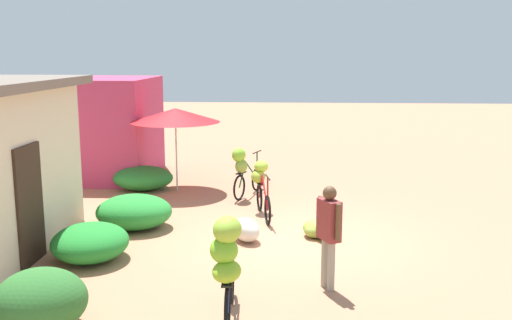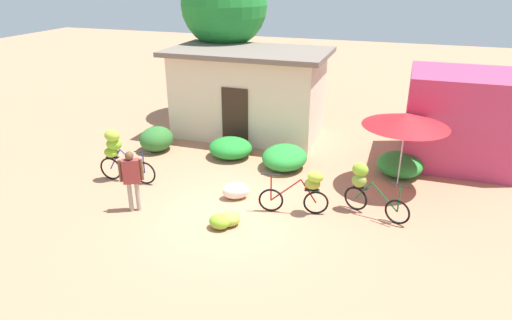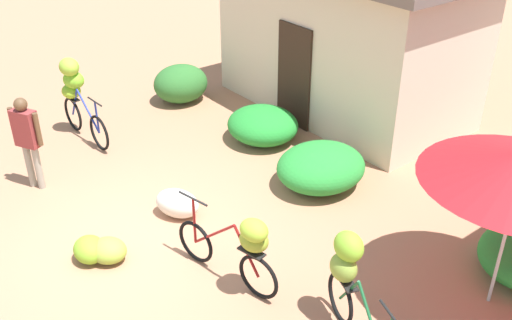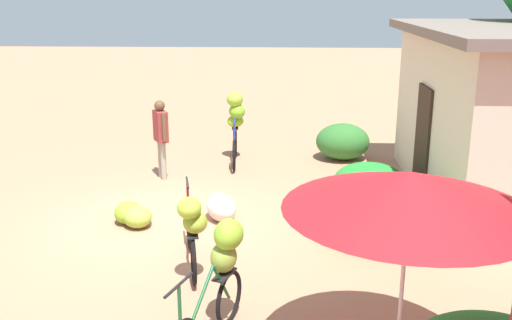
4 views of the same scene
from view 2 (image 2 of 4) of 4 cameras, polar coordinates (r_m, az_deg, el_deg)
name	(u,v)px [view 2 (image 2 of 4)]	position (r m, az deg, el deg)	size (l,w,h in m)	color
ground_plane	(230,214)	(11.07, -3.38, -6.87)	(60.00, 60.00, 0.00)	#B17758
building_low	(249,92)	(15.91, -0.95, 8.59)	(5.46, 3.16, 3.03)	beige
shop_pink	(462,119)	(14.85, 24.69, 4.80)	(3.20, 2.80, 2.78)	#BD3961
tree_behind_building	(224,5)	(17.64, -4.06, 19.05)	(3.21, 3.21, 5.92)	brown
hedge_bush_front_left	(156,139)	(15.05, -12.54, 2.64)	(1.06, 1.18, 0.80)	#2F6C2C
hedge_bush_front_right	(231,148)	(14.21, -3.26, 1.55)	(1.37, 1.30, 0.62)	#24882F
hedge_bush_mid	(285,157)	(13.43, 3.66, 0.35)	(1.34, 1.52, 0.68)	#288D34
hedge_bush_by_door	(400,164)	(13.67, 17.84, -0.51)	(1.30, 1.53, 0.61)	#288832
market_umbrella	(406,120)	(12.29, 18.53, 4.87)	(2.24, 2.24, 2.10)	beige
bicycle_leftmost	(116,150)	(12.96, -17.33, 1.20)	(1.73, 0.48, 1.51)	black
bicycle_near_pile	(306,188)	(10.84, 6.32, -3.60)	(1.68, 0.52, 1.15)	black
bicycle_center_loaded	(366,185)	(11.10, 13.77, -3.12)	(1.60, 0.70, 1.26)	black
banana_pile_on_ground	(226,220)	(10.51, -3.90, -7.62)	(0.76, 0.74, 0.35)	#8BA33D
produce_sack	(236,191)	(11.68, -2.60, -3.93)	(0.70, 0.44, 0.44)	silver
person_vendor	(132,175)	(11.19, -15.54, -1.88)	(0.52, 0.36, 1.57)	gray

